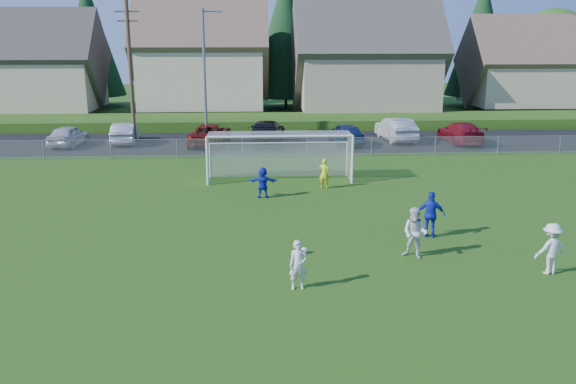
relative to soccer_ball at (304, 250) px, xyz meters
name	(u,v)px	position (x,y,z in m)	size (l,w,h in m)	color
ground	(304,317)	(-0.39, -4.90, -0.11)	(160.00, 160.00, 0.00)	#193D0C
asphalt_lot	(273,142)	(-0.39, 22.60, -0.10)	(60.00, 60.00, 0.00)	black
grass_embankment	(270,122)	(-0.39, 30.10, 0.29)	(70.00, 6.00, 0.80)	#1E420F
soccer_ball	(304,250)	(0.00, 0.00, 0.00)	(0.22, 0.22, 0.22)	white
player_white_a	(298,265)	(-0.42, -3.00, 0.64)	(0.55, 0.36, 1.50)	silver
player_white_b	(415,233)	(3.69, -0.60, 0.77)	(0.85, 0.66, 1.75)	silver
player_white_c	(551,249)	(7.60, -2.25, 0.72)	(1.07, 0.61, 1.65)	silver
player_blue_a	(431,215)	(4.85, 1.51, 0.76)	(1.02, 0.43, 1.75)	#1222B2
player_blue_b	(263,182)	(-1.31, 7.53, 0.61)	(1.34, 0.43, 1.44)	#1222B2
goalkeeper	(324,174)	(1.73, 9.15, 0.63)	(0.54, 0.36, 1.48)	#CFE71B
car_a	(68,136)	(-14.29, 21.84, 0.59)	(1.65, 4.11, 1.40)	#B8BCC1
car_b	(125,133)	(-10.64, 22.68, 0.60)	(1.51, 4.34, 1.43)	#BBBBBB
car_c	(210,134)	(-4.72, 21.72, 0.63)	(2.44, 5.30, 1.47)	#600F0B
car_d	(266,132)	(-0.83, 21.97, 0.70)	(2.27, 5.58, 1.62)	black
car_e	(346,134)	(4.61, 21.39, 0.63)	(1.75, 4.36, 1.49)	navy
car_f	(396,129)	(8.40, 22.71, 0.71)	(1.73, 4.97, 1.64)	#B8B8B8
car_g	(461,133)	(12.69, 21.52, 0.62)	(2.03, 5.00, 1.45)	maroon
soccer_goal	(279,149)	(-0.39, 11.15, 1.52)	(7.42, 1.90, 2.50)	white
chainlink_fence	(275,147)	(-0.39, 17.10, 0.52)	(52.06, 0.06, 1.20)	gray
streetlight	(205,74)	(-4.84, 21.10, 4.73)	(1.38, 0.18, 9.00)	slate
utility_pole	(130,68)	(-9.89, 22.10, 5.04)	(1.60, 0.26, 10.00)	#473321
houses_row	(289,35)	(1.59, 37.57, 7.22)	(53.90, 11.45, 13.27)	tan
tree_row	(276,39)	(0.66, 43.84, 6.80)	(65.98, 12.36, 13.80)	#382616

